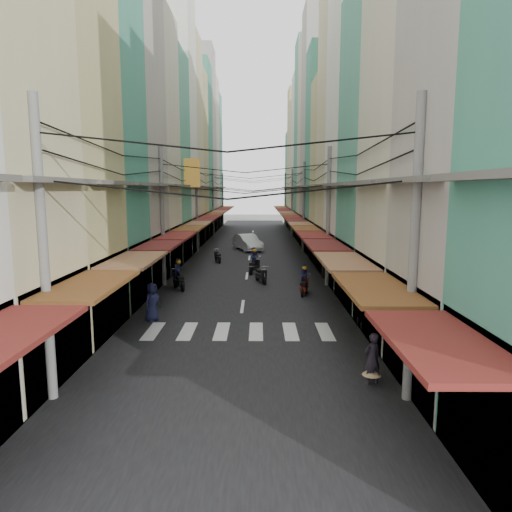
{
  "coord_description": "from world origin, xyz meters",
  "views": [
    {
      "loc": [
        0.82,
        -23.91,
        5.76
      ],
      "look_at": [
        0.64,
        2.61,
        1.86
      ],
      "focal_mm": 32.0,
      "sensor_mm": 36.0,
      "label": 1
    }
  ],
  "objects_px": {
    "white_car": "(248,250)",
    "market_umbrella": "(434,289)",
    "bicycle": "(400,312)",
    "traffic_sign": "(353,260)"
  },
  "relations": [
    {
      "from": "bicycle",
      "to": "market_umbrella",
      "type": "relative_size",
      "value": 0.59
    },
    {
      "from": "white_car",
      "to": "market_umbrella",
      "type": "relative_size",
      "value": 2.19
    },
    {
      "from": "white_car",
      "to": "traffic_sign",
      "type": "distance_m",
      "value": 19.68
    },
    {
      "from": "bicycle",
      "to": "market_umbrella",
      "type": "height_order",
      "value": "market_umbrella"
    },
    {
      "from": "white_car",
      "to": "market_umbrella",
      "type": "bearing_deg",
      "value": -95.53
    },
    {
      "from": "white_car",
      "to": "bicycle",
      "type": "relative_size",
      "value": 3.73
    },
    {
      "from": "traffic_sign",
      "to": "bicycle",
      "type": "bearing_deg",
      "value": -63.83
    },
    {
      "from": "white_car",
      "to": "market_umbrella",
      "type": "distance_m",
      "value": 27.66
    },
    {
      "from": "white_car",
      "to": "bicycle",
      "type": "distance_m",
      "value": 23.17
    },
    {
      "from": "bicycle",
      "to": "traffic_sign",
      "type": "bearing_deg",
      "value": 18.81
    }
  ]
}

